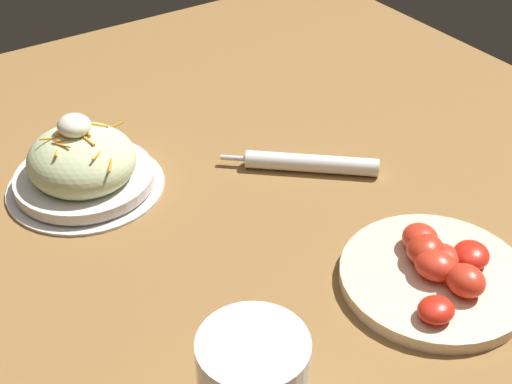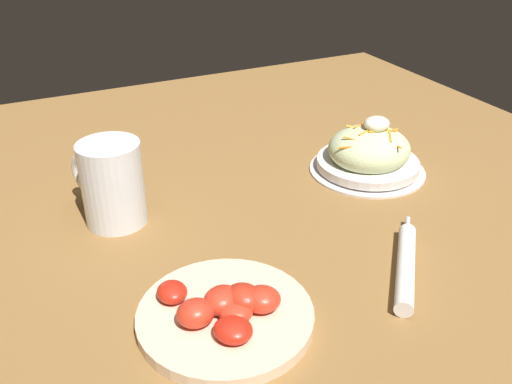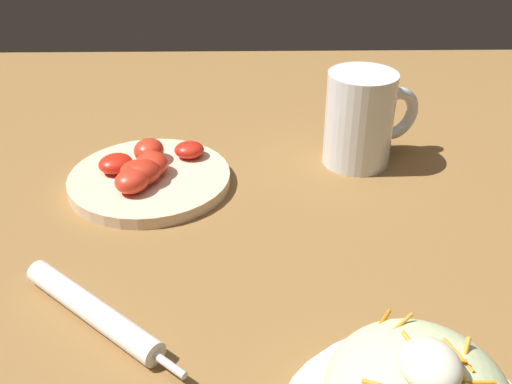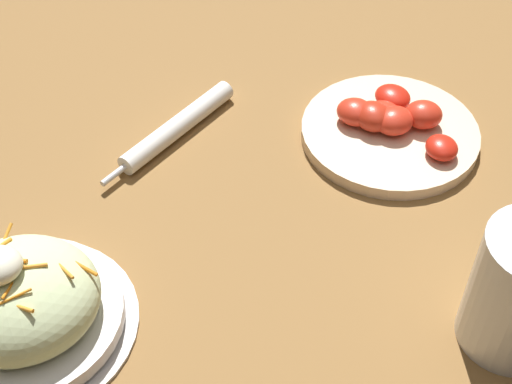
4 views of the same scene
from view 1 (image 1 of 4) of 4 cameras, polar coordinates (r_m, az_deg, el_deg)
The scene contains 4 objects.
ground_plane at distance 0.84m, azimuth -3.51°, elevation -6.73°, with size 1.43×1.43×0.00m, color olive.
salad_plate at distance 0.99m, azimuth -13.40°, elevation 1.97°, with size 0.21×0.21×0.10m.
napkin_roll at distance 1.01m, azimuth 4.28°, elevation 2.25°, with size 0.15×0.18×0.02m.
tomato_plate at distance 0.85m, azimuth 13.93°, elevation -6.15°, with size 0.21×0.21×0.05m.
Camera 1 is at (0.54, -0.30, 0.57)m, focal length 51.13 mm.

